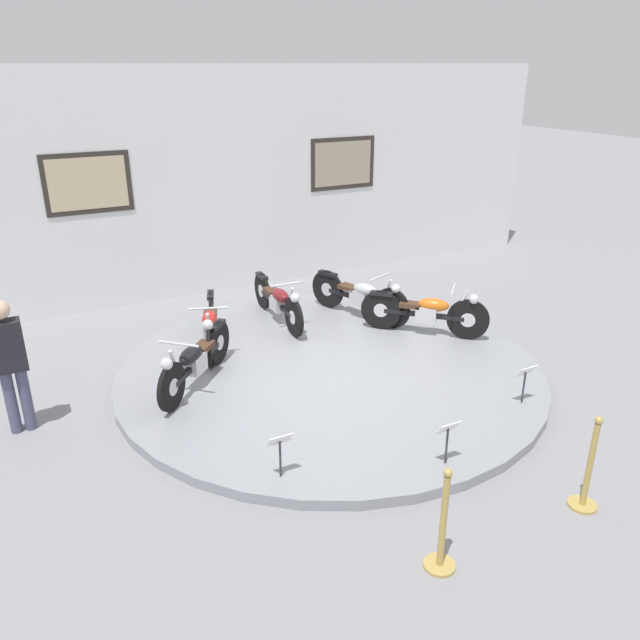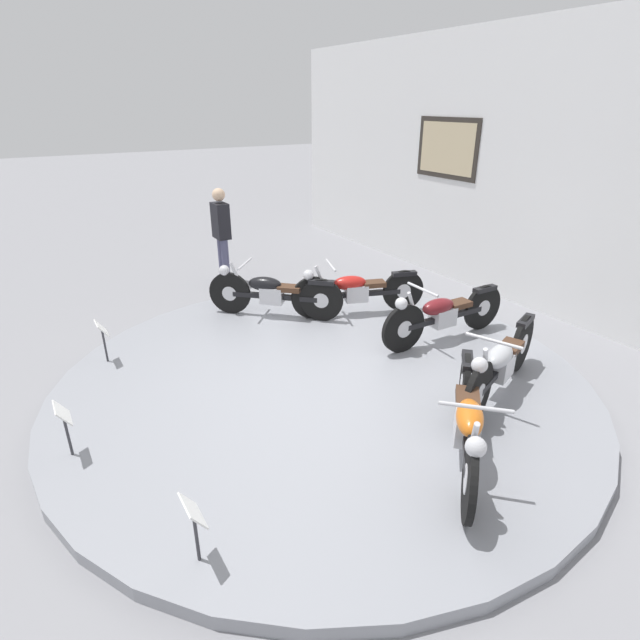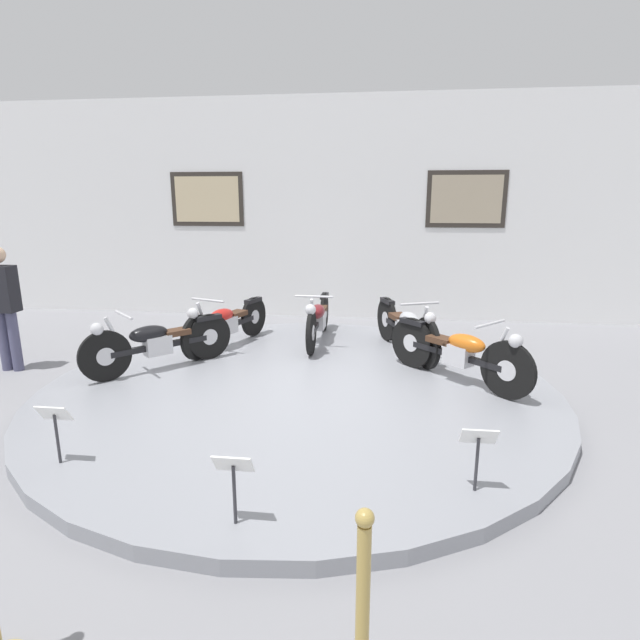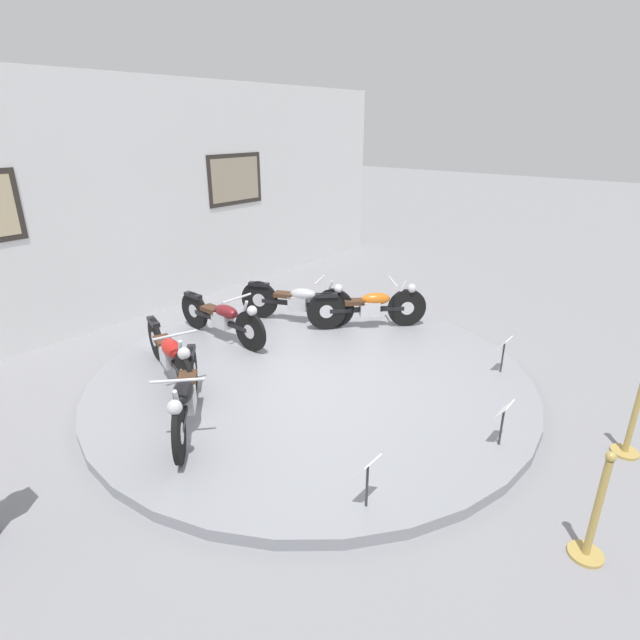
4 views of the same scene
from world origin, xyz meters
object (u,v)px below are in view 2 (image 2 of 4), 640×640
(motorcycle_black, at_px, (272,292))
(visitor_standing, at_px, (221,231))
(info_placard_front_centre, at_px, (64,420))
(motorcycle_maroon, at_px, (443,313))
(info_placard_front_left, at_px, (103,333))
(motorcycle_red, at_px, (356,290))
(motorcycle_silver, at_px, (501,362))
(motorcycle_orange, at_px, (468,422))
(info_placard_front_right, at_px, (194,519))

(motorcycle_black, bearing_deg, visitor_standing, 177.34)
(info_placard_front_centre, bearing_deg, motorcycle_maroon, 90.01)
(motorcycle_black, xyz_separation_m, info_placard_front_left, (0.19, -2.29, -0.01))
(motorcycle_red, relative_size, motorcycle_silver, 0.99)
(motorcycle_maroon, height_order, info_placard_front_centre, motorcycle_maroon)
(motorcycle_orange, xyz_separation_m, info_placard_front_left, (-3.49, -2.30, -0.02))
(motorcycle_maroon, bearing_deg, info_placard_front_left, -113.43)
(motorcycle_orange, height_order, visitor_standing, visitor_standing)
(info_placard_front_right, bearing_deg, motorcycle_black, 146.70)
(motorcycle_orange, bearing_deg, info_placard_front_centre, -122.55)
(motorcycle_red, distance_m, motorcycle_orange, 3.31)
(info_placard_front_centre, bearing_deg, motorcycle_red, 108.05)
(motorcycle_maroon, xyz_separation_m, motorcycle_silver, (1.29, -0.44, 0.02))
(motorcycle_black, distance_m, motorcycle_maroon, 2.38)
(motorcycle_orange, distance_m, info_placard_front_right, 2.30)
(visitor_standing, bearing_deg, motorcycle_orange, -0.95)
(motorcycle_red, relative_size, info_placard_front_centre, 3.65)
(motorcycle_orange, bearing_deg, motorcycle_red, 161.21)
(motorcycle_red, bearing_deg, motorcycle_black, -117.45)
(motorcycle_black, height_order, info_placard_front_centre, motorcycle_black)
(motorcycle_red, relative_size, visitor_standing, 1.13)
(motorcycle_black, xyz_separation_m, motorcycle_red, (0.55, 1.07, -0.00))
(info_placard_front_left, distance_m, info_placard_front_centre, 1.75)
(motorcycle_orange, distance_m, info_placard_front_left, 4.18)
(motorcycle_red, relative_size, info_placard_front_left, 3.65)
(motorcycle_red, distance_m, motorcycle_maroon, 1.36)
(motorcycle_red, distance_m, info_placard_front_left, 3.38)
(info_placard_front_right, bearing_deg, visitor_standing, 156.85)
(motorcycle_black, xyz_separation_m, motorcycle_orange, (3.69, 0.00, 0.01))
(motorcycle_red, height_order, info_placard_front_right, motorcycle_red)
(motorcycle_black, relative_size, info_placard_front_left, 2.87)
(info_placard_front_left, height_order, info_placard_front_right, same)
(motorcycle_maroon, xyz_separation_m, info_placard_front_left, (-1.65, -3.80, -0.01))
(motorcycle_maroon, relative_size, info_placard_front_left, 3.85)
(motorcycle_maroon, bearing_deg, info_placard_front_centre, -89.99)
(motorcycle_orange, distance_m, visitor_standing, 5.80)
(info_placard_front_right, bearing_deg, info_placard_front_centre, -160.31)
(motorcycle_maroon, bearing_deg, motorcycle_silver, -18.81)
(motorcycle_red, bearing_deg, info_placard_front_right, -48.85)
(info_placard_front_centre, bearing_deg, info_placard_front_left, 160.31)
(info_placard_front_left, bearing_deg, motorcycle_maroon, 66.57)
(motorcycle_maroon, bearing_deg, info_placard_front_right, -66.54)
(info_placard_front_left, height_order, info_placard_front_centre, same)
(motorcycle_orange, relative_size, info_placard_front_right, 2.84)
(info_placard_front_right, xyz_separation_m, visitor_standing, (-5.60, 2.39, 0.44))
(motorcycle_orange, distance_m, info_placard_front_centre, 3.42)
(info_placard_front_left, bearing_deg, motorcycle_orange, 33.33)
(motorcycle_black, distance_m, info_placard_front_centre, 3.42)
(motorcycle_maroon, xyz_separation_m, info_placard_front_right, (1.65, -3.80, -0.01))
(motorcycle_orange, xyz_separation_m, visitor_standing, (-5.79, 0.10, 0.42))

